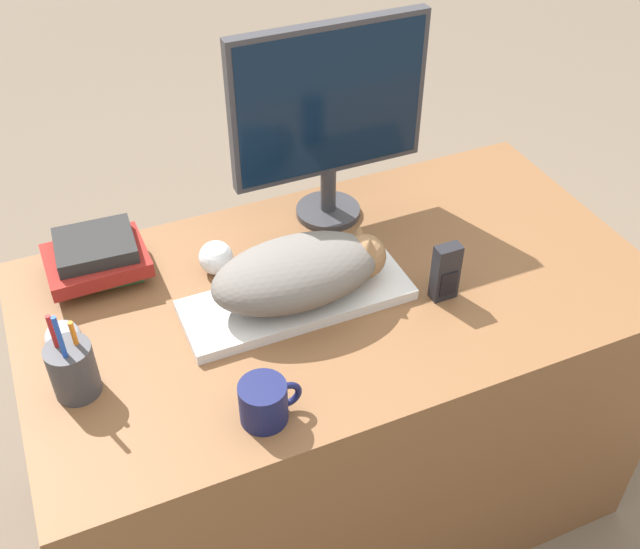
# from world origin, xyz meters

# --- Properties ---
(desk) EXTENTS (1.33, 0.73, 0.74)m
(desk) POSITION_xyz_m (0.00, 0.36, 0.37)
(desk) COLOR brown
(desk) RESTS_ON ground_plane
(keyboard) EXTENTS (0.47, 0.17, 0.02)m
(keyboard) POSITION_xyz_m (-0.10, 0.35, 0.76)
(keyboard) COLOR silver
(keyboard) RESTS_ON desk
(cat) EXTENTS (0.37, 0.19, 0.12)m
(cat) POSITION_xyz_m (-0.09, 0.35, 0.83)
(cat) COLOR #66605B
(cat) RESTS_ON keyboard
(monitor) EXTENTS (0.44, 0.15, 0.46)m
(monitor) POSITION_xyz_m (0.08, 0.61, 1.02)
(monitor) COLOR #333338
(monitor) RESTS_ON desk
(computer_mouse) EXTENTS (0.07, 0.10, 0.03)m
(computer_mouse) POSITION_xyz_m (-0.56, 0.42, 0.76)
(computer_mouse) COLOR gray
(computer_mouse) RESTS_ON desk
(coffee_mug) EXTENTS (0.11, 0.09, 0.08)m
(coffee_mug) POSITION_xyz_m (-0.27, 0.10, 0.78)
(coffee_mug) COLOR #141947
(coffee_mug) RESTS_ON desk
(pen_cup) EXTENTS (0.08, 0.08, 0.20)m
(pen_cup) POSITION_xyz_m (-0.55, 0.29, 0.80)
(pen_cup) COLOR #38383D
(pen_cup) RESTS_ON desk
(baseball) EXTENTS (0.07, 0.07, 0.07)m
(baseball) POSITION_xyz_m (-0.22, 0.51, 0.78)
(baseball) COLOR silver
(baseball) RESTS_ON desk
(phone) EXTENTS (0.05, 0.03, 0.13)m
(phone) POSITION_xyz_m (0.18, 0.25, 0.81)
(phone) COLOR black
(phone) RESTS_ON desk
(book_stack) EXTENTS (0.21, 0.17, 0.09)m
(book_stack) POSITION_xyz_m (-0.46, 0.60, 0.79)
(book_stack) COLOR #2D6B38
(book_stack) RESTS_ON desk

